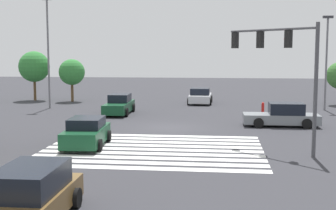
{
  "coord_description": "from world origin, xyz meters",
  "views": [
    {
      "loc": [
        3.3,
        -29.31,
        4.83
      ],
      "look_at": [
        0.0,
        0.0,
        1.47
      ],
      "focal_mm": 50.0,
      "sensor_mm": 36.0,
      "label": 1
    }
  ],
  "objects": [
    {
      "name": "ground_plane",
      "position": [
        0.0,
        0.0,
        0.0
      ],
      "size": [
        116.47,
        116.47,
        0.0
      ],
      "primitive_type": "plane",
      "color": "#333338"
    },
    {
      "name": "crosswalk_markings",
      "position": [
        0.0,
        -6.7,
        0.0
      ],
      "size": [
        10.87,
        8.2,
        0.01
      ],
      "rotation": [
        0.0,
        0.0,
        1.57
      ],
      "color": "silver",
      "rests_on": "ground_plane"
    },
    {
      "name": "traffic_signal_mast",
      "position": [
        6.29,
        -6.29,
        4.54
      ],
      "size": [
        3.87,
        3.87,
        6.16
      ],
      "rotation": [
        0.0,
        0.0,
        2.36
      ],
      "color": "#47474C",
      "rests_on": "ground_plane"
    },
    {
      "name": "car_0",
      "position": [
        7.35,
        1.56,
        0.69
      ],
      "size": [
        4.86,
        2.14,
        1.53
      ],
      "rotation": [
        0.0,
        0.0,
        3.14
      ],
      "color": "gray",
      "rests_on": "ground_plane"
    },
    {
      "name": "car_1",
      "position": [
        -3.53,
        -6.21,
        0.69
      ],
      "size": [
        2.27,
        4.21,
        1.46
      ],
      "rotation": [
        0.0,
        0.0,
        -1.51
      ],
      "color": "#144728",
      "rests_on": "ground_plane"
    },
    {
      "name": "car_2",
      "position": [
        -4.56,
        6.34,
        0.7
      ],
      "size": [
        2.01,
        4.88,
        1.53
      ],
      "rotation": [
        0.0,
        0.0,
        -1.55
      ],
      "color": "#144728",
      "rests_on": "ground_plane"
    },
    {
      "name": "car_3",
      "position": [
        -2.01,
        -17.09,
        0.76
      ],
      "size": [
        2.12,
        4.82,
        1.62
      ],
      "rotation": [
        0.0,
        0.0,
        -1.56
      ],
      "color": "brown",
      "rests_on": "ground_plane"
    },
    {
      "name": "car_4",
      "position": [
        1.42,
        14.35,
        0.68
      ],
      "size": [
        2.24,
        4.21,
        1.48
      ],
      "rotation": [
        0.0,
        0.0,
        1.56
      ],
      "color": "silver",
      "rests_on": "ground_plane"
    },
    {
      "name": "street_light_pole_a",
      "position": [
        -11.31,
        9.28,
        5.51
      ],
      "size": [
        0.8,
        0.36,
        9.38
      ],
      "color": "slate",
      "rests_on": "ground_plane"
    },
    {
      "name": "street_light_pole_b",
      "position": [
        11.96,
        10.61,
        4.67
      ],
      "size": [
        0.8,
        0.36,
        7.77
      ],
      "color": "slate",
      "rests_on": "ground_plane"
    },
    {
      "name": "tree_corner_a",
      "position": [
        -11.1,
        14.86,
        2.86
      ],
      "size": [
        2.52,
        2.52,
        4.14
      ],
      "color": "brown",
      "rests_on": "ground_plane"
    },
    {
      "name": "tree_corner_b",
      "position": [
        -15.15,
        15.47,
        3.36
      ],
      "size": [
        3.06,
        3.06,
        4.9
      ],
      "color": "brown",
      "rests_on": "ground_plane"
    },
    {
      "name": "fire_hydrant",
      "position": [
        6.67,
        8.1,
        0.43
      ],
      "size": [
        0.22,
        0.22,
        0.86
      ],
      "color": "red",
      "rests_on": "ground_plane"
    }
  ]
}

